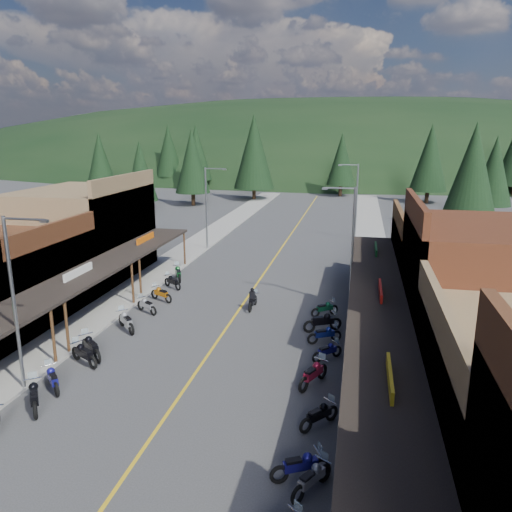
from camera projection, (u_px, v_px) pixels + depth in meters
The scene contains 43 objects.
ground at pixel (213, 348), 26.96m from camera, with size 220.00×220.00×0.00m, color #38383A.
centerline at pixel (275, 258), 45.94m from camera, with size 0.15×90.00×0.01m, color gold.
sidewalk_west at pixel (185, 253), 47.64m from camera, with size 3.40×94.00×0.15m, color gray.
sidewalk_east at pixel (371, 262), 44.20m from camera, with size 3.40×94.00×0.15m, color gray.
shop_west_2 at pixel (5, 279), 30.66m from camera, with size 10.90×9.00×6.20m.
shop_west_3 at pixel (85, 233), 39.54m from camera, with size 10.90×10.20×8.20m.
shop_east_2 at pixel (485, 293), 24.98m from camera, with size 10.90×9.00×8.20m.
shop_east_3 at pixel (450, 263), 34.34m from camera, with size 10.90×10.20×6.20m.
streetlight_0 at pixel (16, 297), 21.54m from camera, with size 2.16×0.18×8.00m.
streetlight_1 at pixel (208, 205), 48.11m from camera, with size 2.16×0.18×8.00m.
streetlight_2 at pixel (350, 242), 32.08m from camera, with size 2.16×0.18×8.00m.
streetlight_3 at pixel (355, 198), 52.96m from camera, with size 2.16×0.18×8.00m.
ridge_hill at pixel (337, 168), 155.07m from camera, with size 310.00×140.00×60.00m, color black.
pine_0 at pixel (100, 158), 92.10m from camera, with size 5.04×5.04×11.00m.
pine_1 at pixel (196, 152), 96.35m from camera, with size 5.88×5.88×12.50m.
pine_2 at pixel (254, 152), 82.01m from camera, with size 6.72×6.72×14.00m.
pine_3 at pixel (342, 159), 87.21m from camera, with size 5.04×5.04×11.00m.
pine_4 at pixel (430, 157), 78.57m from camera, with size 5.88×5.88×12.50m.
pine_7 at pixel (169, 151), 103.62m from camera, with size 5.88×5.88×12.50m.
pine_8 at pixel (140, 171), 67.79m from camera, with size 4.48×4.48×10.00m.
pine_9 at pixel (494, 171), 63.36m from camera, with size 4.93×4.93×10.80m.
pine_10 at pixel (192, 161), 76.29m from camera, with size 5.38×5.38×11.60m.
pine_11 at pixel (473, 168), 57.30m from camera, with size 5.82×5.82×12.40m.
bike_west_4 at pixel (34, 395), 20.95m from camera, with size 0.77×2.31×1.32m, color black, non-canonical shape.
bike_west_5 at pixel (52, 378), 22.54m from camera, with size 0.69×2.08×1.19m, color navy, non-canonical shape.
bike_west_6 at pixel (84, 353), 24.94m from camera, with size 0.74×2.21×1.26m, color black, non-canonical shape.
bike_west_7 at pixel (91, 346), 25.70m from camera, with size 0.78×2.33×1.33m, color black, non-canonical shape.
bike_west_8 at pixel (126, 320), 29.17m from camera, with size 0.76×2.29×1.31m, color gray, non-canonical shape.
bike_west_9 at pixel (147, 305), 32.02m from camera, with size 0.66×1.98×1.13m, color gray, non-canonical shape.
bike_west_10 at pixel (161, 293), 34.25m from camera, with size 0.68×2.03×1.16m, color #AF600C, non-canonical shape.
bike_west_11 at pixel (172, 281), 37.02m from camera, with size 0.66×1.98×1.13m, color black, non-canonical shape.
bike_west_12 at pixel (178, 272), 38.95m from camera, with size 0.76×2.29×1.31m, color #0D411B, non-canonical shape.
bike_east_3 at pixel (312, 477), 16.11m from camera, with size 0.66×1.99×1.14m, color gray, non-canonical shape.
bike_east_4 at pixel (300, 464), 16.70m from camera, with size 0.69×2.08×1.19m, color navy, non-canonical shape.
bike_east_5 at pixel (319, 414), 19.70m from camera, with size 0.67×2.01×1.15m, color black, non-canonical shape.
bike_east_6 at pixel (313, 373), 22.88m from camera, with size 0.76×2.28×1.30m, color maroon, non-canonical shape.
bike_east_7 at pixel (327, 350), 25.47m from camera, with size 0.62×1.86×1.06m, color navy, non-canonical shape.
bike_east_8 at pixel (325, 333), 27.50m from camera, with size 0.65×1.96×1.12m, color navy, non-canonical shape.
bike_east_9 at pixel (323, 321), 29.07m from camera, with size 0.77×2.30×1.32m, color black, non-canonical shape.
bike_east_10 at pixel (325, 308), 31.52m from camera, with size 0.64×1.91×1.09m, color #0E482C, non-canonical shape.
rider_on_bike at pixel (253, 300), 32.77m from camera, with size 0.73×2.00×1.51m.
pedestrian_east_a at pixel (365, 361), 23.42m from camera, with size 0.57×0.38×1.57m, color #271E2E.
pedestrian_east_b at pixel (370, 271), 38.27m from camera, with size 0.80×0.46×1.64m, color brown.
Camera 1 is at (7.38, -23.90, 11.47)m, focal length 35.00 mm.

